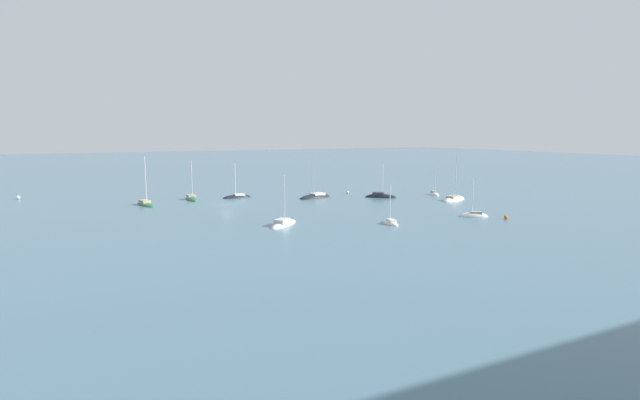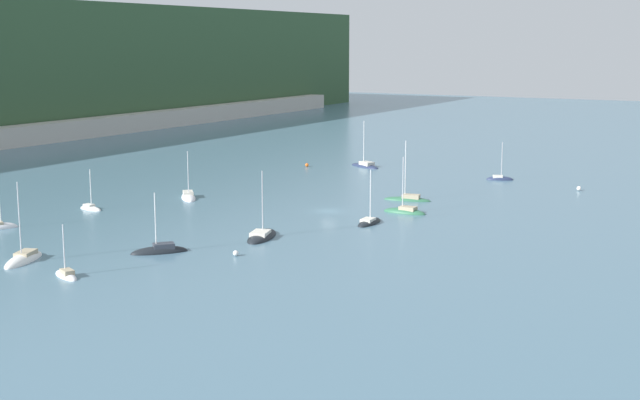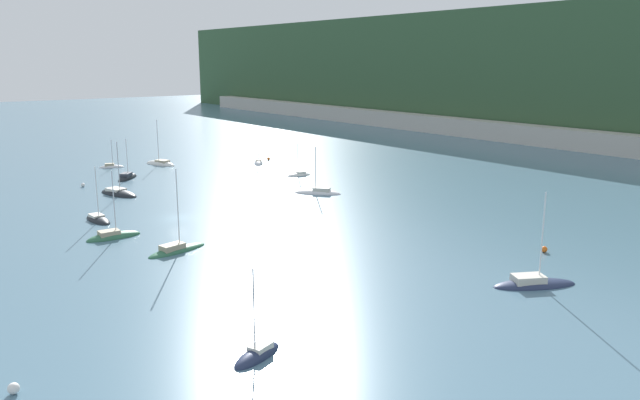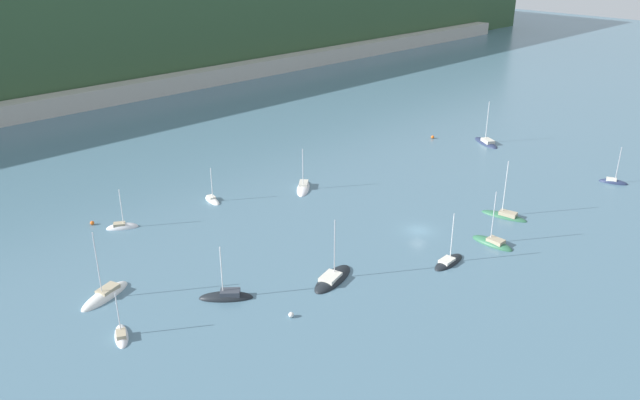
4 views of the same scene
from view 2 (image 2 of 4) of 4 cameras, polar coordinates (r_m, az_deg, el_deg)
name	(u,v)px [view 2 (image 2 of 4)]	position (r m, az deg, el deg)	size (l,w,h in m)	color
ground_plane	(329,211)	(141.77, 0.56, -0.72)	(600.00, 600.00, 0.00)	slate
sailboat_0	(262,237)	(122.99, -3.75, -2.39)	(9.52, 5.55, 10.14)	black
sailboat_1	(405,212)	(140.98, 5.45, -0.79)	(2.49, 7.17, 9.64)	#2D6647
sailboat_2	(160,252)	(115.99, -10.22, -3.28)	(7.05, 6.63, 8.66)	black
sailboat_3	(365,166)	(192.17, 2.90, 2.18)	(6.62, 9.21, 10.53)	#232D4C
sailboat_4	(66,276)	(106.78, -15.93, -4.69)	(3.65, 5.44, 6.67)	silver
sailboat_5	(188,198)	(155.18, -8.42, 0.16)	(7.65, 7.26, 8.93)	silver
sailboat_6	(24,260)	(115.77, -18.44, -3.69)	(8.76, 5.30, 10.91)	white
sailboat_7	(500,179)	(177.27, 11.43, 1.30)	(3.62, 5.56, 8.17)	#232D4C
sailboat_8	(369,223)	(132.45, 3.17, -1.48)	(6.91, 2.73, 8.72)	black
sailboat_10	(408,200)	(152.11, 5.64, 0.03)	(3.89, 8.41, 10.76)	#2D6647
sailboat_11	(91,209)	(147.86, -14.48, -0.56)	(2.49, 5.15, 7.12)	white
mooring_buoy_0	(579,188)	(167.75, 16.24, 0.71)	(0.83, 0.83, 0.83)	white
mooring_buoy_1	(236,253)	(112.85, -5.41, -3.41)	(0.71, 0.71, 0.71)	white
mooring_buoy_2	(307,165)	(191.95, -0.84, 2.25)	(0.76, 0.76, 0.76)	orange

